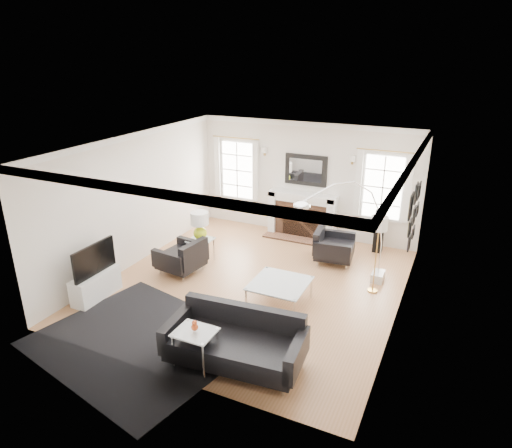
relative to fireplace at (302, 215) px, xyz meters
The scene contains 25 objects.
floor 2.84m from the fireplace, 90.00° to the right, with size 6.00×6.00×0.00m, color #AB7447.
back_wall 0.88m from the fireplace, 90.00° to the left, with size 5.50×0.04×2.80m, color silver.
front_wall 5.85m from the fireplace, 90.00° to the right, with size 5.50×0.04×2.80m, color silver.
left_wall 4.01m from the fireplace, 134.58° to the right, with size 0.04×6.00×2.80m, color silver.
right_wall 4.01m from the fireplace, 45.42° to the right, with size 0.04×6.00×2.80m, color silver.
ceiling 3.59m from the fireplace, 90.00° to the right, with size 5.50×6.00×0.02m, color white.
crown_molding 3.55m from the fireplace, 90.00° to the right, with size 5.50×6.00×0.12m, color white.
fireplace is the anchor object (origin of this frame).
mantel_mirror 1.12m from the fireplace, 90.00° to the left, with size 1.05×0.07×0.75m.
window_left 2.07m from the fireplace, behind, with size 1.24×0.15×1.62m.
window_right 2.07m from the fireplace, ahead, with size 1.24×0.15×1.62m.
gallery_wall 3.26m from the fireplace, 28.83° to the right, with size 0.04×1.73×1.29m.
tv_unit 5.12m from the fireplace, 118.55° to the right, with size 0.35×1.00×1.09m.
area_rug 5.36m from the fireplace, 99.11° to the right, with size 3.13×2.60×0.01m, color black.
sofa 5.14m from the fireplace, 81.01° to the right, with size 2.10×1.10×0.66m.
armchair_left 3.32m from the fireplace, 117.82° to the right, with size 0.91×0.99×0.61m.
armchair_right 1.57m from the fireplace, 45.16° to the right, with size 0.91×0.99×0.61m.
coffee_table 3.35m from the fireplace, 77.08° to the right, with size 0.99×0.99×0.44m.
side_table_left 2.78m from the fireplace, 121.95° to the right, with size 0.49×0.49×0.54m.
nesting_table 5.45m from the fireplace, 86.45° to the right, with size 0.57×0.48×0.63m.
gourd_lamp 2.80m from the fireplace, 121.95° to the right, with size 0.39×0.39×0.62m.
orange_vase 5.45m from the fireplace, 86.45° to the right, with size 0.10×0.10×0.16m.
arc_floor_lamp 2.72m from the fireplace, 53.84° to the right, with size 1.56×1.44×2.21m.
stick_floor_lamp 3.11m from the fireplace, 43.11° to the right, with size 0.31×0.31×1.53m.
speaker_tower 1.92m from the fireplace, ahead, with size 0.20×0.20×1.02m, color black.
Camera 1 is at (3.44, -7.25, 4.37)m, focal length 32.00 mm.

